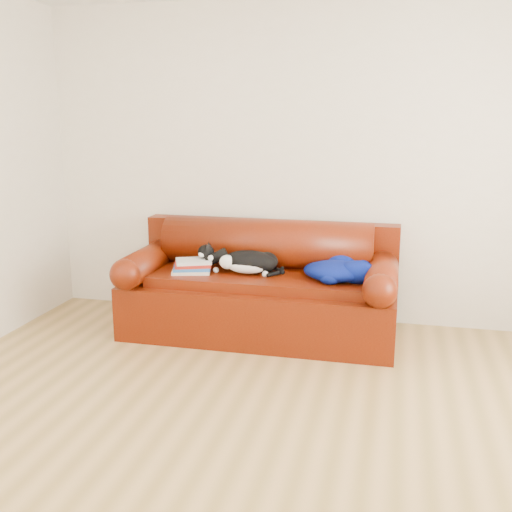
{
  "coord_description": "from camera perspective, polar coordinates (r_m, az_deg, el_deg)",
  "views": [
    {
      "loc": [
        0.72,
        -2.9,
        1.7
      ],
      "look_at": [
        -0.3,
        1.35,
        0.67
      ],
      "focal_mm": 42.0,
      "sensor_mm": 36.0,
      "label": 1
    }
  ],
  "objects": [
    {
      "name": "sofa_back",
      "position": [
        4.89,
        1.06,
        -0.4
      ],
      "size": [
        2.1,
        1.01,
        0.88
      ],
      "color": "#390A02",
      "rests_on": "ground"
    },
    {
      "name": "cat",
      "position": [
        4.62,
        -0.72,
        -0.63
      ],
      "size": [
        0.64,
        0.32,
        0.23
      ],
      "rotation": [
        0.0,
        0.0,
        0.21
      ],
      "color": "black",
      "rests_on": "sofa_base"
    },
    {
      "name": "blanket",
      "position": [
        4.5,
        7.83,
        -1.31
      ],
      "size": [
        0.58,
        0.47,
        0.17
      ],
      "rotation": [
        0.0,
        0.0,
        0.13
      ],
      "color": "#03024B",
      "rests_on": "sofa_base"
    },
    {
      "name": "book_stack",
      "position": [
        4.7,
        -6.08,
        -0.95
      ],
      "size": [
        0.34,
        0.3,
        0.1
      ],
      "rotation": [
        0.0,
        0.0,
        0.33
      ],
      "color": "beige",
      "rests_on": "sofa_base"
    },
    {
      "name": "ground",
      "position": [
        3.44,
        -0.47,
        -16.31
      ],
      "size": [
        4.5,
        4.5,
        0.0
      ],
      "primitive_type": "plane",
      "color": "olive",
      "rests_on": "ground"
    },
    {
      "name": "room_shell",
      "position": [
        2.98,
        1.91,
        12.68
      ],
      "size": [
        4.52,
        4.02,
        2.61
      ],
      "color": "beige",
      "rests_on": "ground"
    },
    {
      "name": "sofa_base",
      "position": [
        4.74,
        0.41,
        -4.65
      ],
      "size": [
        2.1,
        0.9,
        0.5
      ],
      "color": "#390A02",
      "rests_on": "ground"
    }
  ]
}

